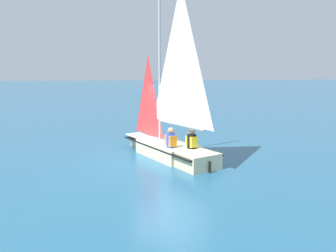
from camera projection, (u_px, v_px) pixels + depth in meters
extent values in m
plane|color=#235675|center=(168.00, 157.00, 11.60)|extent=(260.00, 260.00, 0.00)
cube|color=beige|center=(168.00, 150.00, 11.57)|extent=(2.06, 2.73, 0.50)
cube|color=beige|center=(145.00, 141.00, 13.00)|extent=(1.02, 1.20, 0.50)
cube|color=beige|center=(198.00, 160.00, 10.13)|extent=(1.39, 1.34, 0.50)
cube|color=black|center=(168.00, 145.00, 11.54)|extent=(2.73, 4.52, 0.05)
cube|color=silver|center=(151.00, 137.00, 12.53)|extent=(1.81, 2.28, 0.04)
cylinder|color=#B7B7BC|center=(160.00, 66.00, 11.56)|extent=(0.08, 0.08, 5.33)
cylinder|color=#B7B7BC|center=(180.00, 125.00, 10.80)|extent=(0.95, 2.42, 0.07)
pyramid|color=white|center=(180.00, 55.00, 10.45)|extent=(0.88, 2.30, 4.44)
pyramid|color=red|center=(148.00, 95.00, 12.42)|extent=(0.56, 1.42, 3.02)
cube|color=black|center=(210.00, 167.00, 9.68)|extent=(0.06, 0.09, 0.35)
cube|color=black|center=(171.00, 155.00, 10.85)|extent=(0.32, 0.35, 0.45)
cylinder|color=blue|center=(171.00, 141.00, 10.78)|extent=(0.39, 0.39, 0.50)
cube|color=orange|center=(171.00, 141.00, 10.77)|extent=(0.36, 0.41, 0.35)
sphere|color=#A87A56|center=(171.00, 131.00, 10.72)|extent=(0.22, 0.22, 0.22)
cube|color=black|center=(191.00, 156.00, 10.73)|extent=(0.32, 0.35, 0.45)
cylinder|color=black|center=(192.00, 142.00, 10.65)|extent=(0.39, 0.39, 0.50)
cube|color=yellow|center=(192.00, 141.00, 10.65)|extent=(0.36, 0.41, 0.35)
sphere|color=#A87A56|center=(192.00, 131.00, 10.60)|extent=(0.22, 0.22, 0.22)
cylinder|color=white|center=(192.00, 129.00, 10.59)|extent=(0.27, 0.27, 0.06)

